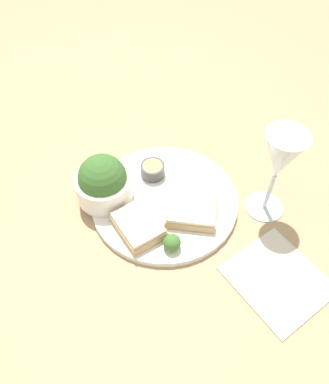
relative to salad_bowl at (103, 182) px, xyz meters
name	(u,v)px	position (x,y,z in m)	size (l,w,h in m)	color
ground_plane	(164,203)	(0.10, 0.07, -0.05)	(4.00, 4.00, 0.00)	tan
dinner_plate	(164,201)	(0.10, 0.07, -0.05)	(0.29, 0.29, 0.01)	white
salad_bowl	(103,182)	(0.00, 0.00, 0.00)	(0.11, 0.11, 0.10)	white
sauce_ramekin	(153,169)	(0.04, 0.10, -0.03)	(0.05, 0.05, 0.03)	#4C4C4C
cheese_toast_near	(191,212)	(0.16, 0.07, -0.03)	(0.12, 0.11, 0.03)	tan
cheese_toast_far	(138,225)	(0.10, -0.02, -0.03)	(0.11, 0.10, 0.03)	tan
wine_glass	(280,160)	(0.25, 0.19, 0.08)	(0.08, 0.08, 0.19)	silver
garnish	(172,243)	(0.18, -0.01, -0.02)	(0.03, 0.03, 0.03)	#477533
napkin	(278,279)	(0.35, 0.06, -0.05)	(0.19, 0.18, 0.01)	beige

